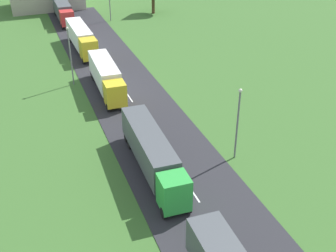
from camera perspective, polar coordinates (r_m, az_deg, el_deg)
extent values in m
cube|color=#2B2B30|center=(36.30, 5.63, -12.10)|extent=(10.00, 140.00, 0.06)
cube|color=white|center=(34.53, 7.62, -14.84)|extent=(0.16, 2.40, 0.01)
cube|color=white|center=(38.58, 3.48, -8.96)|extent=(0.16, 2.40, 0.01)
cube|color=white|center=(43.47, 0.05, -3.91)|extent=(0.16, 2.40, 0.01)
cube|color=white|center=(49.17, -2.81, 0.37)|extent=(0.16, 2.40, 0.01)
cube|color=white|center=(55.09, -5.04, 3.69)|extent=(0.16, 2.40, 0.01)
cube|color=white|center=(60.73, -6.70, 6.16)|extent=(0.16, 2.40, 0.01)
cube|color=white|center=(66.29, -8.04, 8.14)|extent=(0.16, 2.40, 0.01)
cube|color=white|center=(72.89, -9.36, 10.05)|extent=(0.16, 2.40, 0.01)
cube|color=white|center=(80.34, -10.58, 11.80)|extent=(0.16, 2.40, 0.01)
cube|color=white|center=(86.87, -11.48, 13.07)|extent=(0.16, 2.40, 0.01)
cylinder|color=black|center=(33.08, 6.74, -16.04)|extent=(0.37, 1.01, 1.00)
cube|color=green|center=(35.60, 0.80, -8.70)|extent=(2.50, 2.30, 2.92)
cube|color=black|center=(34.50, 1.40, -9.05)|extent=(2.10, 0.16, 1.29)
cube|color=#4C5156|center=(41.04, -2.54, -2.53)|extent=(2.80, 11.45, 2.81)
cube|color=black|center=(41.91, -2.50, -4.39)|extent=(1.19, 10.84, 0.24)
cylinder|color=black|center=(36.42, 2.66, -10.68)|extent=(0.38, 1.01, 1.00)
cylinder|color=black|center=(35.87, -0.53, -11.39)|extent=(0.38, 1.01, 1.00)
cylinder|color=black|center=(44.97, -2.46, -1.94)|extent=(0.38, 1.01, 1.00)
cylinder|color=black|center=(44.53, -5.05, -2.39)|extent=(0.38, 1.01, 1.00)
cylinder|color=black|center=(46.10, -2.95, -1.09)|extent=(0.38, 1.01, 1.00)
cylinder|color=black|center=(45.66, -5.48, -1.52)|extent=(0.38, 1.01, 1.00)
cube|color=yellow|center=(52.03, -6.98, 4.25)|extent=(2.50, 2.37, 2.79)
cube|color=black|center=(50.85, -6.75, 4.26)|extent=(2.10, 0.16, 1.23)
cube|color=white|center=(57.51, -8.38, 7.08)|extent=(2.76, 9.55, 2.89)
cube|color=black|center=(58.16, -8.26, 5.59)|extent=(1.14, 9.03, 0.24)
cylinder|color=black|center=(52.33, -5.63, 2.79)|extent=(0.38, 1.01, 1.00)
cylinder|color=black|center=(51.97, -7.88, 2.44)|extent=(0.38, 1.01, 1.00)
cylinder|color=black|center=(60.94, -7.82, 6.68)|extent=(0.38, 1.01, 1.00)
cylinder|color=black|center=(60.63, -9.77, 6.39)|extent=(0.38, 1.01, 1.00)
cylinder|color=black|center=(61.97, -8.04, 7.06)|extent=(0.38, 1.01, 1.00)
cylinder|color=black|center=(61.67, -9.96, 6.78)|extent=(0.38, 1.01, 1.00)
cube|color=yellow|center=(66.90, -10.40, 9.96)|extent=(2.49, 2.62, 2.98)
cube|color=black|center=(65.59, -10.21, 10.07)|extent=(2.10, 0.14, 1.31)
cube|color=white|center=(73.32, -11.59, 11.77)|extent=(2.70, 10.64, 2.80)
cube|color=black|center=(73.81, -11.46, 10.59)|extent=(1.09, 10.08, 0.24)
cylinder|color=black|center=(67.01, -9.28, 8.73)|extent=(0.37, 1.01, 1.00)
cylinder|color=black|center=(66.64, -11.05, 8.45)|extent=(0.37, 1.01, 1.00)
cylinder|color=black|center=(76.98, -11.15, 11.34)|extent=(0.37, 1.01, 1.00)
cylinder|color=black|center=(76.67, -12.71, 11.10)|extent=(0.37, 1.01, 1.00)
cylinder|color=black|center=(78.18, -11.35, 11.60)|extent=(0.37, 1.01, 1.00)
cylinder|color=black|center=(77.87, -12.88, 11.37)|extent=(0.37, 1.01, 1.00)
cube|color=red|center=(84.41, -13.16, 13.69)|extent=(2.46, 2.36, 2.65)
cube|color=black|center=(83.22, -13.09, 13.81)|extent=(2.10, 0.12, 1.16)
cube|color=#4C5156|center=(90.23, -13.77, 14.85)|extent=(2.57, 9.26, 2.69)
cube|color=black|center=(90.62, -13.66, 13.91)|extent=(0.97, 8.79, 0.24)
cylinder|color=black|center=(84.33, -12.28, 12.83)|extent=(0.36, 1.00, 1.00)
cylinder|color=black|center=(84.10, -13.72, 12.62)|extent=(0.36, 1.00, 1.00)
cylinder|color=black|center=(93.42, -13.24, 14.36)|extent=(0.36, 1.00, 1.00)
cylinder|color=black|center=(93.21, -14.55, 14.16)|extent=(0.36, 1.00, 1.00)
cylinder|color=black|center=(94.49, -13.34, 14.51)|extent=(0.36, 1.00, 1.00)
cylinder|color=black|center=(94.28, -14.63, 14.32)|extent=(0.36, 1.00, 1.00)
cylinder|color=slate|center=(41.94, 9.11, 0.01)|extent=(0.18, 0.18, 7.23)
sphere|color=silver|center=(40.25, 9.53, 4.63)|extent=(0.36, 0.36, 0.36)
cylinder|color=slate|center=(58.85, -12.70, 8.78)|extent=(0.18, 0.18, 7.62)
sphere|color=silver|center=(57.61, -13.13, 12.43)|extent=(0.36, 0.36, 0.36)
cylinder|color=#513823|center=(92.32, -1.96, 15.70)|extent=(0.64, 0.64, 3.56)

